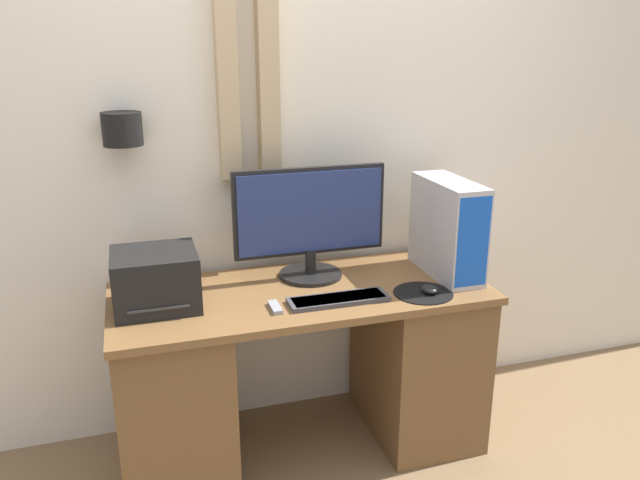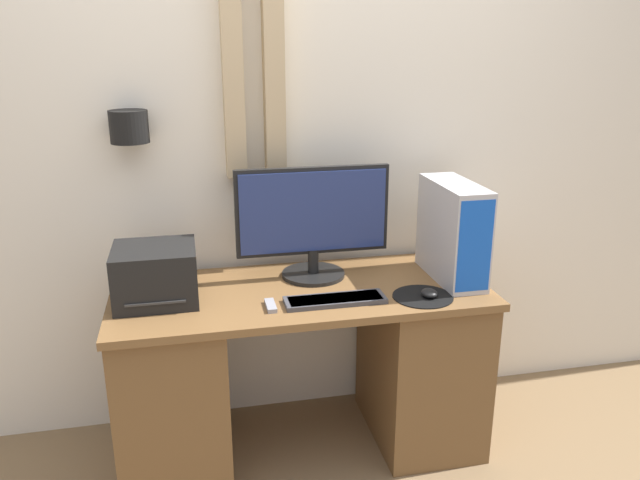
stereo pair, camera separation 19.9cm
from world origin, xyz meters
TOP-DOWN VIEW (x-y plane):
  - wall_back at (-0.00, 0.67)m, footprint 6.40×0.20m
  - desk at (0.00, 0.31)m, footprint 1.46×0.62m
  - monitor at (0.08, 0.44)m, footprint 0.62×0.26m
  - keyboard at (0.10, 0.16)m, footprint 0.38×0.11m
  - mousepad at (0.44, 0.13)m, footprint 0.23×0.23m
  - mouse at (0.46, 0.12)m, footprint 0.06×0.07m
  - computer_tower at (0.62, 0.30)m, footprint 0.15×0.41m
  - printer at (-0.55, 0.32)m, footprint 0.30×0.28m
  - remote_control at (-0.14, 0.16)m, footprint 0.03×0.11m

SIDE VIEW (x-z plane):
  - desk at x=0.00m, z-range 0.01..0.73m
  - mousepad at x=0.44m, z-range 0.72..0.72m
  - remote_control at x=-0.14m, z-range 0.72..0.73m
  - keyboard at x=0.10m, z-range 0.72..0.74m
  - mouse at x=0.46m, z-range 0.72..0.75m
  - printer at x=-0.55m, z-range 0.72..0.93m
  - computer_tower at x=0.62m, z-range 0.72..1.12m
  - monitor at x=0.08m, z-range 0.74..1.19m
  - wall_back at x=0.00m, z-range 0.01..2.71m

